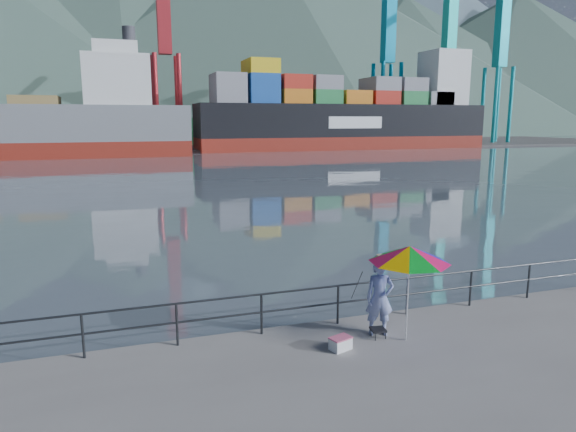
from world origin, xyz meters
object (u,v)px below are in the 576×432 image
object	(u,v)px
fisherman	(380,298)
cooler_bag	(341,344)
bulk_carrier	(1,126)
container_ship	(353,114)
beach_umbrella	(410,254)

from	to	relation	value
fisherman	cooler_bag	distance (m)	1.53
bulk_carrier	container_ship	size ratio (longest dim) A/B	1.02
beach_umbrella	bulk_carrier	distance (m)	72.92
beach_umbrella	bulk_carrier	size ratio (longest dim) A/B	0.04
beach_umbrella	container_ship	distance (m)	83.44
fisherman	cooler_bag	bearing A→B (deg)	-141.12
beach_umbrella	container_ship	xyz separation A→B (m)	(34.85, 75.72, 3.81)
beach_umbrella	bulk_carrier	bearing A→B (deg)	106.54
fisherman	beach_umbrella	distance (m)	1.35
cooler_bag	bulk_carrier	distance (m)	72.52
container_ship	fisherman	bearing A→B (deg)	-115.14
fisherman	cooler_bag	world-z (taller)	fisherman
fisherman	bulk_carrier	size ratio (longest dim) A/B	0.03
beach_umbrella	container_ship	bearing A→B (deg)	65.29
beach_umbrella	container_ship	size ratio (longest dim) A/B	0.04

